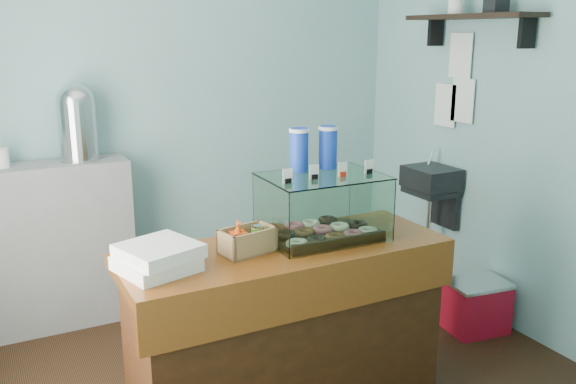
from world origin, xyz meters
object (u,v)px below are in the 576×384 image
display_case (320,203)px  red_cooler (476,306)px  counter (286,330)px  coffee_urn (77,120)px

display_case → red_cooler: bearing=7.5°
display_case → counter: bearing=-160.1°
counter → red_cooler: (1.51, 0.21, -0.29)m
counter → coffee_urn: bearing=113.2°
display_case → coffee_urn: (-0.92, 1.51, 0.29)m
coffee_urn → red_cooler: coffee_urn is taller
red_cooler → counter: bearing=-164.4°
red_cooler → display_case: bearing=-166.4°
coffee_urn → counter: bearing=-66.8°
counter → display_case: (0.23, 0.08, 0.61)m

